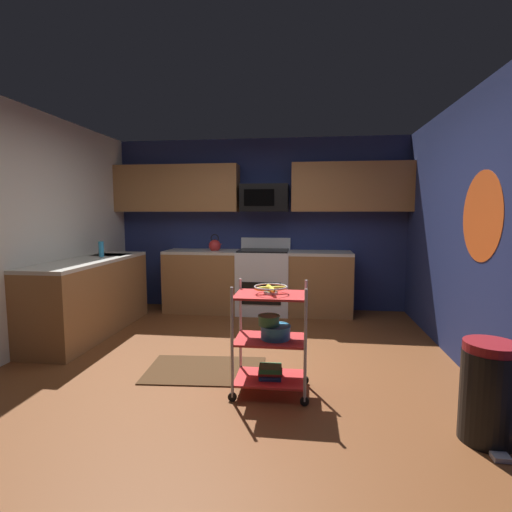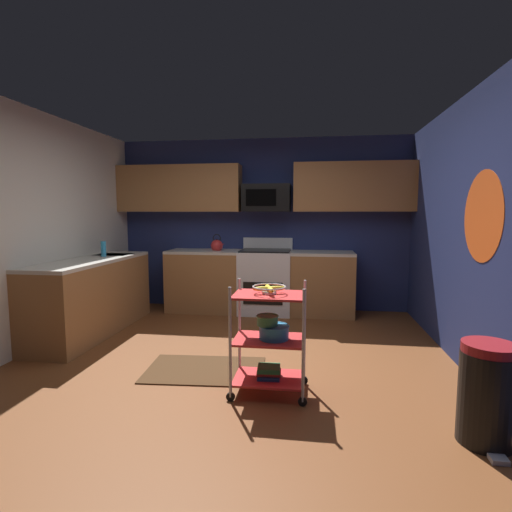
{
  "view_description": "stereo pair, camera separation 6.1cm",
  "coord_description": "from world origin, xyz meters",
  "px_view_note": "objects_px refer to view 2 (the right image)",
  "views": [
    {
      "loc": [
        0.72,
        -3.67,
        1.48
      ],
      "look_at": [
        0.22,
        0.24,
        1.05
      ],
      "focal_mm": 27.77,
      "sensor_mm": 36.0,
      "label": 1
    },
    {
      "loc": [
        0.78,
        -3.67,
        1.48
      ],
      "look_at": [
        0.22,
        0.24,
        1.05
      ],
      "focal_mm": 27.77,
      "sensor_mm": 36.0,
      "label": 2
    }
  ],
  "objects_px": {
    "book_stack": "(269,372)",
    "trash_can": "(487,394)",
    "rolling_cart": "(269,339)",
    "dish_soap_bottle": "(103,249)",
    "oven_range": "(266,281)",
    "fruit_bowl": "(269,288)",
    "microwave": "(267,198)",
    "mixing_bowl_large": "(274,332)",
    "mixing_bowl_small": "(267,320)",
    "kettle": "(217,245)"
  },
  "relations": [
    {
      "from": "book_stack",
      "to": "dish_soap_bottle",
      "type": "distance_m",
      "value": 2.94
    },
    {
      "from": "mixing_bowl_large",
      "to": "mixing_bowl_small",
      "type": "distance_m",
      "value": 0.11
    },
    {
      "from": "mixing_bowl_small",
      "to": "dish_soap_bottle",
      "type": "xyz_separation_m",
      "value": [
        -2.3,
        1.61,
        0.4
      ]
    },
    {
      "from": "rolling_cart",
      "to": "mixing_bowl_small",
      "type": "xyz_separation_m",
      "value": [
        -0.01,
        -0.01,
        0.16
      ]
    },
    {
      "from": "oven_range",
      "to": "mixing_bowl_large",
      "type": "bearing_deg",
      "value": -81.74
    },
    {
      "from": "oven_range",
      "to": "dish_soap_bottle",
      "type": "relative_size",
      "value": 5.5
    },
    {
      "from": "kettle",
      "to": "dish_soap_bottle",
      "type": "xyz_separation_m",
      "value": [
        -1.24,
        -1.04,
        0.02
      ]
    },
    {
      "from": "fruit_bowl",
      "to": "mixing_bowl_large",
      "type": "distance_m",
      "value": 0.36
    },
    {
      "from": "microwave",
      "to": "rolling_cart",
      "type": "bearing_deg",
      "value": -82.86
    },
    {
      "from": "book_stack",
      "to": "dish_soap_bottle",
      "type": "xyz_separation_m",
      "value": [
        -2.32,
        1.6,
        0.84
      ]
    },
    {
      "from": "rolling_cart",
      "to": "book_stack",
      "type": "bearing_deg",
      "value": 180.0
    },
    {
      "from": "rolling_cart",
      "to": "book_stack",
      "type": "xyz_separation_m",
      "value": [
        -0.0,
        0.0,
        -0.28
      ]
    },
    {
      "from": "oven_range",
      "to": "fruit_bowl",
      "type": "bearing_deg",
      "value": -82.59
    },
    {
      "from": "mixing_bowl_small",
      "to": "trash_can",
      "type": "bearing_deg",
      "value": -18.86
    },
    {
      "from": "oven_range",
      "to": "mixing_bowl_small",
      "type": "bearing_deg",
      "value": -82.9
    },
    {
      "from": "rolling_cart",
      "to": "kettle",
      "type": "xyz_separation_m",
      "value": [
        -1.08,
        2.64,
        0.54
      ]
    },
    {
      "from": "oven_range",
      "to": "trash_can",
      "type": "bearing_deg",
      "value": -60.31
    },
    {
      "from": "kettle",
      "to": "dish_soap_bottle",
      "type": "distance_m",
      "value": 1.62
    },
    {
      "from": "mixing_bowl_small",
      "to": "kettle",
      "type": "distance_m",
      "value": 2.89
    },
    {
      "from": "microwave",
      "to": "kettle",
      "type": "xyz_separation_m",
      "value": [
        -0.74,
        -0.11,
        -0.7
      ]
    },
    {
      "from": "book_stack",
      "to": "trash_can",
      "type": "distance_m",
      "value": 1.56
    },
    {
      "from": "mixing_bowl_large",
      "to": "kettle",
      "type": "xyz_separation_m",
      "value": [
        -1.12,
        2.64,
        0.48
      ]
    },
    {
      "from": "fruit_bowl",
      "to": "mixing_bowl_large",
      "type": "relative_size",
      "value": 1.08
    },
    {
      "from": "mixing_bowl_small",
      "to": "kettle",
      "type": "bearing_deg",
      "value": 111.89
    },
    {
      "from": "oven_range",
      "to": "fruit_bowl",
      "type": "height_order",
      "value": "oven_range"
    },
    {
      "from": "microwave",
      "to": "rolling_cart",
      "type": "height_order",
      "value": "microwave"
    },
    {
      "from": "mixing_bowl_large",
      "to": "dish_soap_bottle",
      "type": "height_order",
      "value": "dish_soap_bottle"
    },
    {
      "from": "mixing_bowl_large",
      "to": "book_stack",
      "type": "distance_m",
      "value": 0.35
    },
    {
      "from": "rolling_cart",
      "to": "trash_can",
      "type": "bearing_deg",
      "value": -19.48
    },
    {
      "from": "dish_soap_bottle",
      "to": "oven_range",
      "type": "bearing_deg",
      "value": 27.93
    },
    {
      "from": "microwave",
      "to": "dish_soap_bottle",
      "type": "height_order",
      "value": "microwave"
    },
    {
      "from": "mixing_bowl_large",
      "to": "book_stack",
      "type": "relative_size",
      "value": 1.22
    },
    {
      "from": "rolling_cart",
      "to": "trash_can",
      "type": "relative_size",
      "value": 1.39
    },
    {
      "from": "mixing_bowl_small",
      "to": "trash_can",
      "type": "height_order",
      "value": "trash_can"
    },
    {
      "from": "oven_range",
      "to": "dish_soap_bottle",
      "type": "bearing_deg",
      "value": -152.07
    },
    {
      "from": "book_stack",
      "to": "trash_can",
      "type": "xyz_separation_m",
      "value": [
        1.46,
        -0.52,
        0.15
      ]
    },
    {
      "from": "oven_range",
      "to": "rolling_cart",
      "type": "distance_m",
      "value": 2.67
    },
    {
      "from": "rolling_cart",
      "to": "mixing_bowl_large",
      "type": "relative_size",
      "value": 3.63
    },
    {
      "from": "oven_range",
      "to": "rolling_cart",
      "type": "bearing_deg",
      "value": -82.59
    },
    {
      "from": "microwave",
      "to": "mixing_bowl_large",
      "type": "height_order",
      "value": "microwave"
    },
    {
      "from": "dish_soap_bottle",
      "to": "mixing_bowl_large",
      "type": "bearing_deg",
      "value": -34.19
    },
    {
      "from": "book_stack",
      "to": "dish_soap_bottle",
      "type": "relative_size",
      "value": 1.03
    },
    {
      "from": "book_stack",
      "to": "kettle",
      "type": "xyz_separation_m",
      "value": [
        -1.08,
        2.64,
        0.82
      ]
    },
    {
      "from": "fruit_bowl",
      "to": "microwave",
      "type": "bearing_deg",
      "value": 97.14
    },
    {
      "from": "trash_can",
      "to": "rolling_cart",
      "type": "bearing_deg",
      "value": 160.52
    },
    {
      "from": "rolling_cart",
      "to": "mixing_bowl_large",
      "type": "xyz_separation_m",
      "value": [
        0.04,
        0.0,
        0.07
      ]
    },
    {
      "from": "oven_range",
      "to": "microwave",
      "type": "relative_size",
      "value": 1.57
    },
    {
      "from": "oven_range",
      "to": "kettle",
      "type": "relative_size",
      "value": 4.17
    },
    {
      "from": "fruit_bowl",
      "to": "trash_can",
      "type": "distance_m",
      "value": 1.64
    },
    {
      "from": "microwave",
      "to": "mixing_bowl_large",
      "type": "distance_m",
      "value": 3.02
    }
  ]
}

